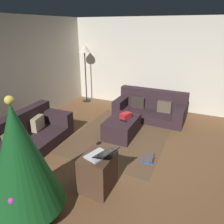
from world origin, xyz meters
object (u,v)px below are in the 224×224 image
side_table (98,172)px  book_stack (148,159)px  couch_left (27,135)px  ottoman (122,127)px  christmas_tree (20,159)px  gift_box (126,116)px  corner_lamp (85,53)px  laptop (101,154)px  couch_right (151,108)px  tv_remote (124,121)px

side_table → book_stack: 1.17m
couch_left → ottoman: bearing=126.9°
couch_left → christmas_tree: 1.94m
gift_box → book_stack: gift_box is taller
gift_box → book_stack: 1.17m
side_table → corner_lamp: bearing=33.1°
side_table → christmas_tree: bearing=144.7°
couch_left → christmas_tree: size_ratio=1.12×
ottoman → corner_lamp: 2.98m
laptop → book_stack: 1.28m
couch_left → couch_right: bearing=141.4°
tv_remote → book_stack: 1.06m
couch_right → christmas_tree: size_ratio=1.12×
couch_left → tv_remote: size_ratio=11.75×
couch_right → book_stack: (-2.03, -0.51, -0.23)m
couch_right → laptop: (-3.07, -0.06, 0.37)m
book_stack → corner_lamp: (2.50, 2.81, 1.52)m
christmas_tree → corner_lamp: (4.35, 1.71, 0.68)m
couch_right → book_stack: couch_right is taller
christmas_tree → side_table: size_ratio=2.86×
couch_left → gift_box: 2.12m
side_table → laptop: (-0.02, -0.06, 0.35)m
ottoman → corner_lamp: bearing=48.4°
christmas_tree → corner_lamp: corner_lamp is taller
book_stack → ottoman: bearing=48.2°
tv_remote → gift_box: bearing=12.5°
couch_right → christmas_tree: christmas_tree is taller
gift_box → laptop: bearing=-170.3°
book_stack → laptop: bearing=156.8°
couch_right → ottoman: bearing=77.3°
tv_remote → ottoman: bearing=48.5°
couch_right → ottoman: couch_right is taller
side_table → gift_box: bearing=7.9°
couch_left → couch_right: couch_right is taller
laptop → book_stack: laptop is taller
tv_remote → corner_lamp: size_ratio=0.09×
couch_left → corner_lamp: size_ratio=1.02×
couch_right → couch_left: bearing=55.0°
couch_right → book_stack: bearing=105.2°
couch_left → christmas_tree: (-1.30, -1.30, 0.62)m
tv_remote → corner_lamp: (1.85, 2.05, 1.15)m
couch_left → side_table: couch_left is taller
tv_remote → laptop: (-1.69, -0.31, 0.22)m
couch_right → tv_remote: couch_right is taller
couch_right → tv_remote: (-1.39, 0.25, 0.15)m
ottoman → couch_left: bearing=129.3°
tv_remote → corner_lamp: bearing=58.6°
ottoman → gift_box: (0.05, -0.07, 0.27)m
tv_remote → side_table: size_ratio=0.27×
christmas_tree → laptop: 1.07m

